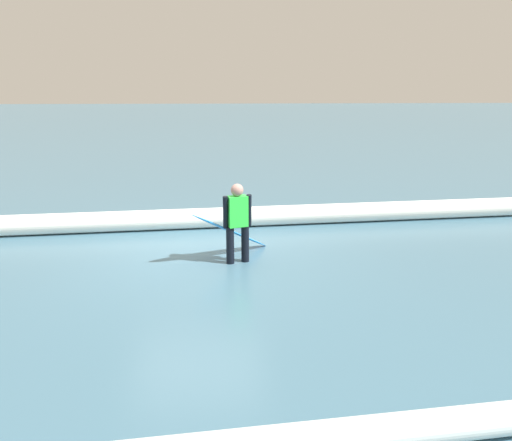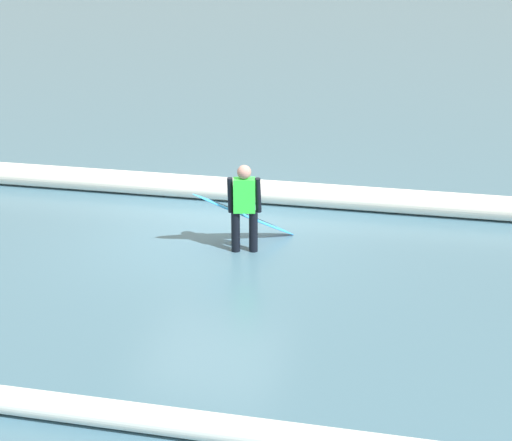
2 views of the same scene
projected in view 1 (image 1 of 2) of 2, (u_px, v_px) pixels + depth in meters
ground_plane at (196, 254)px, 9.22m from camera, size 175.12×175.12×0.00m
surfer at (237, 219)px, 8.59m from camera, size 0.50×0.29×1.42m
surfboard at (231, 231)px, 9.01m from camera, size 1.56×1.33×0.99m
wave_crest_foreground at (131, 221)px, 10.68m from camera, size 23.51×2.22×0.44m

